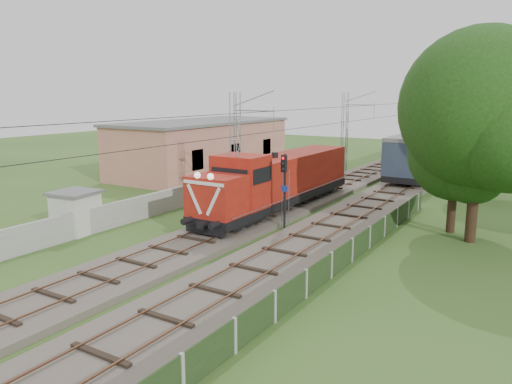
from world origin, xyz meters
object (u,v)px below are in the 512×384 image
Objects in this scene: signal_post at (284,179)px; relay_hut at (76,212)px; coach_rake at (492,123)px; locomotive at (278,180)px.

signal_post is 12.13m from relay_hut.
signal_post is 1.73× the size of relay_hut.
signal_post reaches higher than coach_rake.
signal_post is at bearing 33.03° from relay_hut.
locomotive reaches higher than signal_post.
relay_hut is at bearing -146.97° from signal_post.
locomotive is 6.38× the size of relay_hut.
locomotive is at bearing 55.06° from relay_hut.
signal_post reaches higher than relay_hut.
relay_hut is (-7.40, -10.59, -0.96)m from locomotive.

